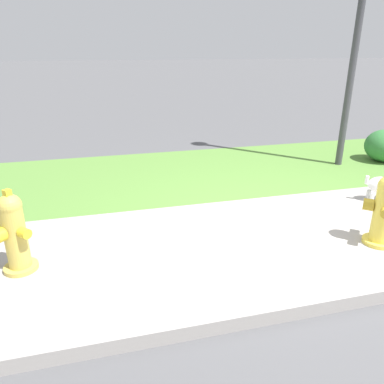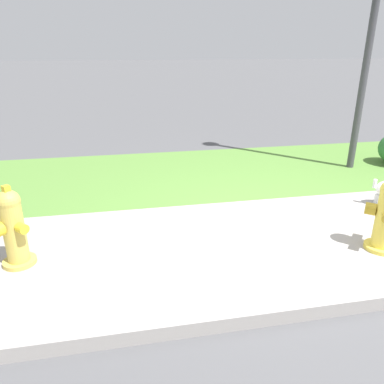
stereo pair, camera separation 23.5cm
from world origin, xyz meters
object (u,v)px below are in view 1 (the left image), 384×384
at_px(small_white_dog, 384,185).
at_px(fire_hydrant_across_street, 384,210).
at_px(shrub_bush_mid_verge, 384,146).
at_px(fire_hydrant_far_end, 14,233).

bearing_deg(small_white_dog, fire_hydrant_across_street, -115.19).
height_order(fire_hydrant_across_street, shrub_bush_mid_verge, fire_hydrant_across_street).
bearing_deg(small_white_dog, fire_hydrant_far_end, -156.64).
height_order(fire_hydrant_far_end, small_white_dog, fire_hydrant_far_end).
bearing_deg(fire_hydrant_across_street, fire_hydrant_far_end, 124.23).
bearing_deg(fire_hydrant_far_end, fire_hydrant_across_street, -140.90).
bearing_deg(shrub_bush_mid_verge, fire_hydrant_across_street, -130.57).
relative_size(fire_hydrant_far_end, shrub_bush_mid_verge, 1.19).
bearing_deg(fire_hydrant_far_end, small_white_dog, -126.95).
distance_m(fire_hydrant_far_end, small_white_dog, 4.36).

